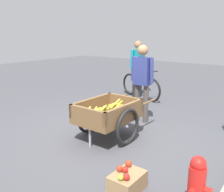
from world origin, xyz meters
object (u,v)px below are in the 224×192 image
Objects in this scene: fruit_cart at (108,115)px; fire_hydrant at (197,186)px; cyclist_person at (138,64)px; bicycle at (140,86)px; apple_crate at (127,181)px; vendor_person at (142,77)px.

fruit_cart reaches higher than fire_hydrant.
fire_hydrant is (3.94, 3.14, -0.65)m from cyclist_person.
bicycle reaches higher than apple_crate.
fire_hydrant is 1.52× the size of apple_crate.
vendor_person is 2.13m from cyclist_person.
bicycle is at bearing -151.04° from apple_crate.
bicycle is (-1.72, -1.05, -0.62)m from vendor_person.
fire_hydrant is at bearing 95.55° from apple_crate.
fruit_cart is at bearing -133.63° from apple_crate.
fruit_cart is 2.21m from fire_hydrant.
vendor_person is at bearing -138.05° from fire_hydrant.
cyclist_person reaches higher than bicycle.
bicycle is at bearing -148.62° from vendor_person.
apple_crate is at bearing -84.45° from fire_hydrant.
apple_crate is (4.01, 2.34, -0.87)m from cyclist_person.
vendor_person is at bearing 33.97° from cyclist_person.
cyclist_person is 3.74× the size of apple_crate.
fire_hydrant is at bearing 62.41° from fruit_cart.
apple_crate is (0.08, -0.80, -0.21)m from fire_hydrant.
fruit_cart is 1.01× the size of cyclist_person.
bicycle is 0.65m from cyclist_person.
apple_crate is (1.10, 1.16, -0.32)m from fruit_cart.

